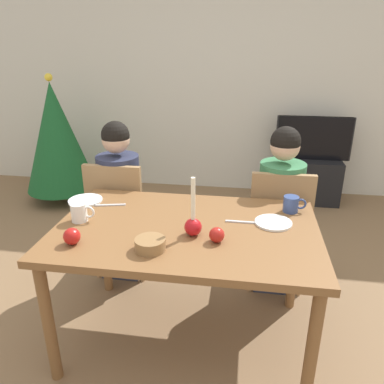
# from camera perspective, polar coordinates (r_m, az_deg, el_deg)

# --- Properties ---
(ground_plane) EXTENTS (7.68, 7.68, 0.00)m
(ground_plane) POSITION_cam_1_polar(r_m,az_deg,el_deg) (2.45, -0.75, -21.06)
(ground_plane) COLOR brown
(back_wall) EXTENTS (6.40, 0.10, 2.60)m
(back_wall) POSITION_cam_1_polar(r_m,az_deg,el_deg) (4.39, 4.92, 17.03)
(back_wall) COLOR beige
(back_wall) RESTS_ON ground
(dining_table) EXTENTS (1.40, 0.90, 0.75)m
(dining_table) POSITION_cam_1_polar(r_m,az_deg,el_deg) (2.05, -0.84, -7.34)
(dining_table) COLOR brown
(dining_table) RESTS_ON ground
(chair_left) EXTENTS (0.40, 0.40, 0.90)m
(chair_left) POSITION_cam_1_polar(r_m,az_deg,el_deg) (2.79, -10.89, -3.04)
(chair_left) COLOR #99754C
(chair_left) RESTS_ON ground
(chair_right) EXTENTS (0.40, 0.40, 0.90)m
(chair_right) POSITION_cam_1_polar(r_m,az_deg,el_deg) (2.65, 12.95, -4.57)
(chair_right) COLOR #99754C
(chair_right) RESTS_ON ground
(person_left_child) EXTENTS (0.30, 0.30, 1.17)m
(person_left_child) POSITION_cam_1_polar(r_m,az_deg,el_deg) (2.79, -10.76, -1.70)
(person_left_child) COLOR #33384C
(person_left_child) RESTS_ON ground
(person_right_child) EXTENTS (0.30, 0.30, 1.17)m
(person_right_child) POSITION_cam_1_polar(r_m,az_deg,el_deg) (2.66, 13.01, -3.15)
(person_right_child) COLOR #33384C
(person_right_child) RESTS_ON ground
(tv_stand) EXTENTS (0.64, 0.40, 0.48)m
(tv_stand) POSITION_cam_1_polar(r_m,az_deg,el_deg) (4.37, 17.25, 1.79)
(tv_stand) COLOR black
(tv_stand) RESTS_ON ground
(tv) EXTENTS (0.79, 0.05, 0.46)m
(tv) POSITION_cam_1_polar(r_m,az_deg,el_deg) (4.24, 17.96, 7.77)
(tv) COLOR black
(tv) RESTS_ON tv_stand
(christmas_tree) EXTENTS (0.75, 0.75, 1.37)m
(christmas_tree) POSITION_cam_1_polar(r_m,az_deg,el_deg) (4.31, -19.83, 7.82)
(christmas_tree) COLOR brown
(christmas_tree) RESTS_ON ground
(candle_centerpiece) EXTENTS (0.09, 0.09, 0.31)m
(candle_centerpiece) POSITION_cam_1_polar(r_m,az_deg,el_deg) (1.90, 0.16, -4.79)
(candle_centerpiece) COLOR red
(candle_centerpiece) RESTS_ON dining_table
(plate_left) EXTENTS (0.21, 0.21, 0.01)m
(plate_left) POSITION_cam_1_polar(r_m,az_deg,el_deg) (2.42, -15.85, -1.22)
(plate_left) COLOR silver
(plate_left) RESTS_ON dining_table
(plate_right) EXTENTS (0.20, 0.20, 0.01)m
(plate_right) POSITION_cam_1_polar(r_m,az_deg,el_deg) (2.09, 12.22, -4.55)
(plate_right) COLOR white
(plate_right) RESTS_ON dining_table
(mug_left) EXTENTS (0.13, 0.09, 0.10)m
(mug_left) POSITION_cam_1_polar(r_m,az_deg,el_deg) (2.15, -16.65, -2.96)
(mug_left) COLOR white
(mug_left) RESTS_ON dining_table
(mug_right) EXTENTS (0.13, 0.09, 0.09)m
(mug_right) POSITION_cam_1_polar(r_m,az_deg,el_deg) (2.24, 14.84, -1.79)
(mug_right) COLOR #33477F
(mug_right) RESTS_ON dining_table
(fork_left) EXTENTS (0.18, 0.05, 0.01)m
(fork_left) POSITION_cam_1_polar(r_m,az_deg,el_deg) (2.32, -12.23, -1.94)
(fork_left) COLOR silver
(fork_left) RESTS_ON dining_table
(fork_right) EXTENTS (0.18, 0.01, 0.01)m
(fork_right) POSITION_cam_1_polar(r_m,az_deg,el_deg) (2.07, 7.58, -4.52)
(fork_right) COLOR silver
(fork_right) RESTS_ON dining_table
(bowl_walnuts) EXTENTS (0.15, 0.15, 0.06)m
(bowl_walnuts) POSITION_cam_1_polar(r_m,az_deg,el_deg) (1.80, -6.35, -7.89)
(bowl_walnuts) COLOR olive
(bowl_walnuts) RESTS_ON dining_table
(apple_near_candle) EXTENTS (0.08, 0.08, 0.08)m
(apple_near_candle) POSITION_cam_1_polar(r_m,az_deg,el_deg) (1.86, 3.78, -6.51)
(apple_near_candle) COLOR #AC1D17
(apple_near_candle) RESTS_ON dining_table
(apple_by_left_plate) EXTENTS (0.08, 0.08, 0.08)m
(apple_by_left_plate) POSITION_cam_1_polar(r_m,az_deg,el_deg) (1.92, -17.74, -6.41)
(apple_by_left_plate) COLOR red
(apple_by_left_plate) RESTS_ON dining_table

